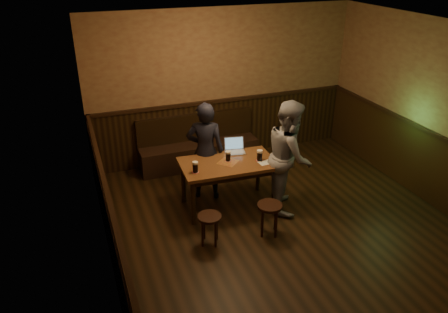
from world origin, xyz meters
TOP-DOWN VIEW (x-y plane):
  - room at (0.00, 0.22)m, footprint 5.04×6.04m
  - bench at (-0.59, 2.75)m, footprint 2.20×0.50m
  - pub_table at (-0.59, 1.20)m, footprint 1.47×0.89m
  - stool_left at (-1.16, 0.38)m, footprint 0.42×0.42m
  - stool_right at (-0.30, 0.30)m, footprint 0.46×0.46m
  - pint_left at (-1.14, 1.06)m, footprint 0.11×0.11m
  - pint_mid at (-0.57, 1.24)m, footprint 0.10×0.10m
  - pint_right at (-0.11, 1.08)m, footprint 0.11×0.11m
  - laptop at (-0.35, 1.52)m, footprint 0.36×0.31m
  - menu at (-0.05, 0.98)m, footprint 0.23×0.17m
  - person_suit at (-0.81, 1.61)m, footprint 0.69×0.57m
  - person_grey at (0.28, 0.89)m, footprint 0.94×1.04m

SIDE VIEW (x-z plane):
  - bench at x=-0.59m, z-range -0.16..0.79m
  - stool_left at x=-1.16m, z-range 0.13..0.58m
  - stool_right at x=-0.30m, z-range 0.14..0.62m
  - pub_table at x=-0.59m, z-range 0.28..1.06m
  - menu at x=-0.05m, z-range 0.77..0.77m
  - person_suit at x=-0.81m, z-range 0.00..1.61m
  - laptop at x=-0.35m, z-range 0.72..0.94m
  - pint_mid at x=-0.57m, z-range 0.77..0.93m
  - pint_left at x=-1.14m, z-range 0.77..0.94m
  - pint_right at x=-0.11m, z-range 0.77..0.94m
  - person_grey at x=0.28m, z-range 0.00..1.74m
  - room at x=0.00m, z-range -0.22..2.62m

